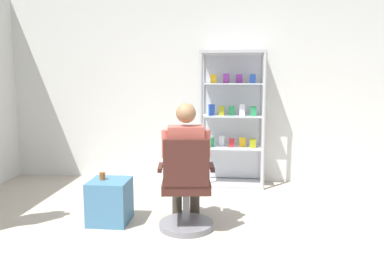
# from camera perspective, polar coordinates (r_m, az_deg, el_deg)

# --- Properties ---
(back_wall) EXTENTS (6.00, 0.10, 2.70)m
(back_wall) POSITION_cam_1_polar(r_m,az_deg,el_deg) (5.68, 2.03, 5.71)
(back_wall) COLOR silver
(back_wall) RESTS_ON ground
(display_cabinet_main) EXTENTS (0.90, 0.45, 1.90)m
(display_cabinet_main) POSITION_cam_1_polar(r_m,az_deg,el_deg) (5.45, 6.03, 1.51)
(display_cabinet_main) COLOR #B7B7BC
(display_cabinet_main) RESTS_ON ground
(office_chair) EXTENTS (0.59, 0.56, 0.96)m
(office_chair) POSITION_cam_1_polar(r_m,az_deg,el_deg) (3.88, -0.87, -9.62)
(office_chair) COLOR slate
(office_chair) RESTS_ON ground
(seated_shopkeeper) EXTENTS (0.52, 0.60, 1.29)m
(seated_shopkeeper) POSITION_cam_1_polar(r_m,az_deg,el_deg) (3.95, -0.90, -4.50)
(seated_shopkeeper) COLOR #3F382D
(seated_shopkeeper) RESTS_ON ground
(storage_crate) EXTENTS (0.41, 0.41, 0.46)m
(storage_crate) POSITION_cam_1_polar(r_m,az_deg,el_deg) (4.22, -12.20, -10.67)
(storage_crate) COLOR teal
(storage_crate) RESTS_ON ground
(tea_glass) EXTENTS (0.06, 0.06, 0.08)m
(tea_glass) POSITION_cam_1_polar(r_m,az_deg,el_deg) (4.17, -13.26, -7.00)
(tea_glass) COLOR brown
(tea_glass) RESTS_ON storage_crate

